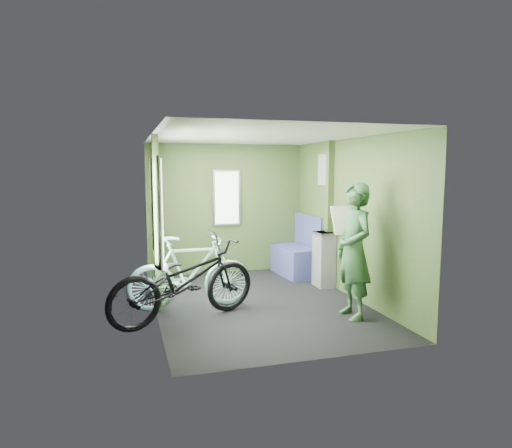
{
  "coord_description": "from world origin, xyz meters",
  "views": [
    {
      "loc": [
        -1.76,
        -5.95,
        1.87
      ],
      "look_at": [
        0.0,
        0.1,
        1.1
      ],
      "focal_mm": 32.0,
      "sensor_mm": 36.0,
      "label": 1
    }
  ],
  "objects_px": {
    "bicycle_black": "(186,321)",
    "waste_box": "(324,259)",
    "passenger": "(354,251)",
    "bench_seat": "(297,257)",
    "bicycle_mint": "(191,309)"
  },
  "relations": [
    {
      "from": "bicycle_black",
      "to": "waste_box",
      "type": "distance_m",
      "value": 2.61
    },
    {
      "from": "passenger",
      "to": "waste_box",
      "type": "bearing_deg",
      "value": 167.68
    },
    {
      "from": "bicycle_mint",
      "to": "bench_seat",
      "type": "relative_size",
      "value": 1.58
    },
    {
      "from": "passenger",
      "to": "bicycle_mint",
      "type": "bearing_deg",
      "value": -116.35
    },
    {
      "from": "waste_box",
      "to": "bicycle_black",
      "type": "bearing_deg",
      "value": -155.45
    },
    {
      "from": "bicycle_mint",
      "to": "bench_seat",
      "type": "distance_m",
      "value": 2.59
    },
    {
      "from": "waste_box",
      "to": "bench_seat",
      "type": "xyz_separation_m",
      "value": [
        -0.11,
        0.88,
        -0.12
      ]
    },
    {
      "from": "bicycle_mint",
      "to": "bench_seat",
      "type": "bearing_deg",
      "value": -55.15
    },
    {
      "from": "passenger",
      "to": "bench_seat",
      "type": "height_order",
      "value": "passenger"
    },
    {
      "from": "bicycle_mint",
      "to": "bench_seat",
      "type": "height_order",
      "value": "bench_seat"
    },
    {
      "from": "bicycle_black",
      "to": "waste_box",
      "type": "relative_size",
      "value": 2.26
    },
    {
      "from": "bicycle_mint",
      "to": "passenger",
      "type": "xyz_separation_m",
      "value": [
        1.91,
        -0.89,
        0.85
      ]
    },
    {
      "from": "bicycle_black",
      "to": "passenger",
      "type": "relative_size",
      "value": 1.16
    },
    {
      "from": "waste_box",
      "to": "passenger",
      "type": "bearing_deg",
      "value": -100.95
    },
    {
      "from": "bicycle_black",
      "to": "waste_box",
      "type": "bearing_deg",
      "value": -86.3
    }
  ]
}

